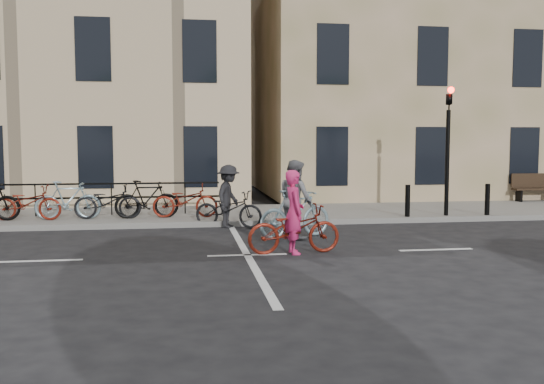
{
  "coord_description": "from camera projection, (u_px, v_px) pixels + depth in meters",
  "views": [
    {
      "loc": [
        -1.28,
        -11.95,
        2.33
      ],
      "look_at": [
        0.79,
        1.93,
        1.1
      ],
      "focal_mm": 40.0,
      "sensor_mm": 36.0,
      "label": 1
    }
  ],
  "objects": [
    {
      "name": "ground",
      "position": [
        247.0,
        255.0,
        12.17
      ],
      "size": [
        120.0,
        120.0,
        0.0
      ],
      "primitive_type": "plane",
      "color": "black",
      "rests_on": "ground"
    },
    {
      "name": "sidewalk",
      "position": [
        87.0,
        217.0,
        17.49
      ],
      "size": [
        46.0,
        4.0,
        0.15
      ],
      "primitive_type": "cube",
      "color": "slate",
      "rests_on": "ground"
    },
    {
      "name": "building_east",
      "position": [
        424.0,
        49.0,
        25.76
      ],
      "size": [
        14.0,
        10.0,
        12.0
      ],
      "primitive_type": "cube",
      "color": "#948459",
      "rests_on": "sidewalk"
    },
    {
      "name": "traffic_light",
      "position": [
        448.0,
        135.0,
        17.14
      ],
      "size": [
        0.18,
        0.3,
        3.9
      ],
      "color": "black",
      "rests_on": "sidewalk"
    },
    {
      "name": "bollard_east",
      "position": [
        408.0,
        201.0,
        17.04
      ],
      "size": [
        0.14,
        0.14,
        0.9
      ],
      "primitive_type": "cylinder",
      "color": "black",
      "rests_on": "sidewalk"
    },
    {
      "name": "bollard_west",
      "position": [
        487.0,
        199.0,
        17.39
      ],
      "size": [
        0.14,
        0.14,
        0.9
      ],
      "primitive_type": "cylinder",
      "color": "black",
      "rests_on": "sidewalk"
    },
    {
      "name": "bench",
      "position": [
        534.0,
        186.0,
        21.34
      ],
      "size": [
        1.6,
        0.41,
        0.97
      ],
      "color": "black",
      "rests_on": "sidewalk"
    },
    {
      "name": "parked_bikes",
      "position": [
        68.0,
        201.0,
        16.44
      ],
      "size": [
        8.3,
        1.23,
        1.05
      ],
      "color": "black",
      "rests_on": "sidewalk"
    },
    {
      "name": "cyclist_pink",
      "position": [
        294.0,
        225.0,
        12.31
      ],
      "size": [
        1.96,
        0.82,
        1.71
      ],
      "rotation": [
        0.0,
        0.0,
        1.65
      ],
      "color": "maroon",
      "rests_on": "ground"
    },
    {
      "name": "cyclist_grey",
      "position": [
        295.0,
        206.0,
        14.24
      ],
      "size": [
        1.98,
        1.19,
        1.85
      ],
      "rotation": [
        0.0,
        0.0,
        1.94
      ],
      "color": "#7C99A2",
      "rests_on": "ground"
    },
    {
      "name": "cyclist_dark",
      "position": [
        229.0,
        203.0,
        15.94
      ],
      "size": [
        1.96,
        1.39,
        1.66
      ],
      "rotation": [
        0.0,
        0.0,
        1.13
      ],
      "color": "black",
      "rests_on": "ground"
    }
  ]
}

